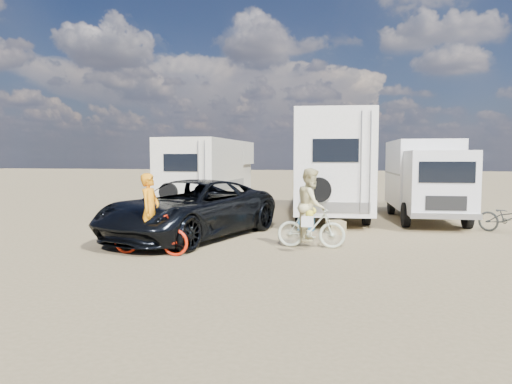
% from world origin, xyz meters
% --- Properties ---
extents(ground, '(140.00, 140.00, 0.00)m').
position_xyz_m(ground, '(0.00, 0.00, 0.00)').
color(ground, '#8E7A55').
rests_on(ground, ground).
extents(rv_main, '(3.44, 8.39, 3.93)m').
position_xyz_m(rv_main, '(0.04, 7.03, 1.97)').
color(rv_main, silver).
rests_on(rv_main, ground).
extents(rv_left, '(2.40, 6.82, 3.05)m').
position_xyz_m(rv_left, '(-4.97, 6.95, 1.52)').
color(rv_left, beige).
rests_on(rv_left, ground).
extents(box_truck, '(2.63, 6.13, 2.97)m').
position_xyz_m(box_truck, '(3.58, 6.35, 1.49)').
color(box_truck, silver).
rests_on(box_truck, ground).
extents(dark_suv, '(4.43, 6.61, 1.68)m').
position_xyz_m(dark_suv, '(-3.58, 1.00, 0.84)').
color(dark_suv, black).
rests_on(dark_suv, ground).
extents(bike_man, '(1.93, 0.68, 1.02)m').
position_xyz_m(bike_man, '(-3.66, -1.46, 0.51)').
color(bike_man, red).
rests_on(bike_man, ground).
extents(bike_woman, '(1.76, 0.50, 1.06)m').
position_xyz_m(bike_woman, '(0.02, 0.28, 0.53)').
color(bike_woman, beige).
rests_on(bike_woman, ground).
extents(rider_man, '(0.43, 0.65, 1.79)m').
position_xyz_m(rider_man, '(-3.66, -1.46, 0.89)').
color(rider_man, orange).
rests_on(rider_man, ground).
extents(rider_woman, '(0.72, 0.92, 1.89)m').
position_xyz_m(rider_woman, '(0.02, 0.28, 0.94)').
color(rider_woman, beige).
rests_on(rider_woman, ground).
extents(bike_parked, '(1.89, 1.67, 0.99)m').
position_xyz_m(bike_parked, '(5.70, 3.80, 0.49)').
color(bike_parked, '#262826').
rests_on(bike_parked, ground).
extents(cooler, '(0.53, 0.39, 0.41)m').
position_xyz_m(cooler, '(-0.43, 3.12, 0.20)').
color(cooler, '#295C84').
rests_on(cooler, ground).
extents(crate, '(0.66, 0.66, 0.40)m').
position_xyz_m(crate, '(0.52, 2.68, 0.20)').
color(crate, olive).
rests_on(crate, ground).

